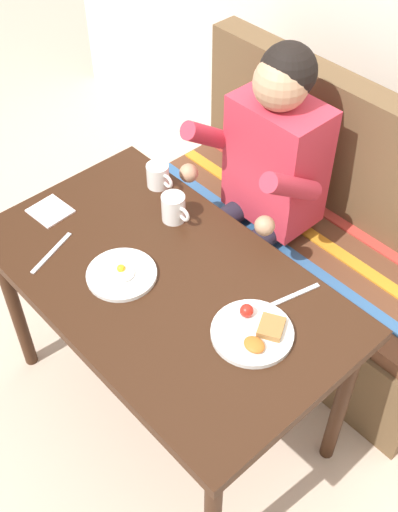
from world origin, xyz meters
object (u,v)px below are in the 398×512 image
object	(u,v)px
plate_eggs	(122,274)
coffee_mug_second	(174,208)
couch	(310,250)
person	(263,173)
coffee_mug	(158,175)
table	(164,295)
napkin	(50,211)
plate_breakfast	(254,332)
fork	(295,295)
knife	(51,253)

from	to	relation	value
plate_eggs	coffee_mug_second	world-z (taller)	coffee_mug_second
couch	person	world-z (taller)	person
couch	coffee_mug	bearing A→B (deg)	-125.49
table	napkin	xyz separation A→B (m)	(-0.49, -0.09, 0.09)
plate_breakfast	fork	xyz separation A→B (m)	(-0.02, 0.20, -0.01)
coffee_mug	coffee_mug_second	bearing A→B (deg)	-23.80
table	knife	world-z (taller)	knife
coffee_mug_second	napkin	size ratio (longest dim) A/B	0.92
fork	coffee_mug	bearing A→B (deg)	-168.61
table	person	bearing A→B (deg)	103.34
plate_eggs	fork	world-z (taller)	plate_eggs
couch	plate_breakfast	world-z (taller)	couch
coffee_mug_second	fork	bearing A→B (deg)	5.26
fork	person	bearing A→B (deg)	157.25
plate_breakfast	couch	bearing A→B (deg)	115.44
couch	table	bearing A→B (deg)	-90.00
napkin	plate_eggs	bearing A→B (deg)	-0.17
plate_breakfast	napkin	bearing A→B (deg)	-170.62
table	couch	size ratio (longest dim) A/B	0.83
napkin	fork	distance (m)	0.88
couch	coffee_mug	xyz separation A→B (m)	(-0.35, -0.49, 0.45)
plate_eggs	fork	size ratio (longest dim) A/B	1.28
coffee_mug_second	person	bearing A→B (deg)	84.45
couch	napkin	size ratio (longest dim) A/B	11.23
plate_breakfast	fork	size ratio (longest dim) A/B	1.39
coffee_mug	coffee_mug_second	size ratio (longest dim) A/B	1.00
table	fork	world-z (taller)	fork
plate_breakfast	coffee_mug_second	bearing A→B (deg)	163.78
person	plate_eggs	distance (m)	0.68
plate_eggs	napkin	bearing A→B (deg)	179.83
table	person	xyz separation A→B (m)	(-0.14, 0.59, 0.09)
plate_eggs	knife	distance (m)	0.25
person	napkin	xyz separation A→B (m)	(-0.35, -0.68, -0.01)
napkin	fork	bearing A→B (deg)	22.33
person	coffee_mug	world-z (taller)	person
napkin	fork	xyz separation A→B (m)	(0.81, 0.33, -0.00)
table	person	size ratio (longest dim) A/B	0.99
plate_eggs	napkin	size ratio (longest dim) A/B	1.70
person	plate_breakfast	distance (m)	0.72
napkin	table	bearing A→B (deg)	10.25
coffee_mug_second	coffee_mug	bearing A→B (deg)	156.20
plate_eggs	knife	world-z (taller)	plate_eggs
person	fork	distance (m)	0.58
couch	coffee_mug	distance (m)	0.75
napkin	couch	bearing A→B (deg)	60.12
couch	fork	distance (m)	0.73
coffee_mug	fork	size ratio (longest dim) A/B	0.69
coffee_mug	napkin	distance (m)	0.39
person	coffee_mug_second	world-z (taller)	person
couch	coffee_mug	size ratio (longest dim) A/B	12.20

